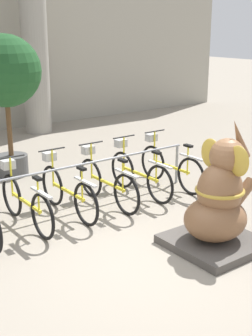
% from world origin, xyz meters
% --- Properties ---
extents(ground_plane, '(60.00, 60.00, 0.00)m').
position_xyz_m(ground_plane, '(0.00, 0.00, 0.00)').
color(ground_plane, gray).
extents(column_right, '(0.90, 0.90, 5.16)m').
position_xyz_m(column_right, '(2.22, 7.60, 2.62)').
color(column_right, gray).
rests_on(column_right, ground_plane).
extents(bike_rack, '(5.82, 0.05, 0.77)m').
position_xyz_m(bike_rack, '(-0.52, 1.95, 0.64)').
color(bike_rack, gray).
rests_on(bike_rack, ground_plane).
extents(bicycle_3, '(0.48, 1.76, 1.00)m').
position_xyz_m(bicycle_3, '(-0.90, 1.81, 0.41)').
color(bicycle_3, black).
rests_on(bicycle_3, ground_plane).
extents(bicycle_4, '(0.48, 1.76, 1.00)m').
position_xyz_m(bicycle_4, '(-0.15, 1.84, 0.41)').
color(bicycle_4, black).
rests_on(bicycle_4, ground_plane).
extents(bicycle_5, '(0.48, 1.76, 1.00)m').
position_xyz_m(bicycle_5, '(0.59, 1.81, 0.41)').
color(bicycle_5, black).
rests_on(bicycle_5, ground_plane).
extents(bicycle_6, '(0.48, 1.76, 1.00)m').
position_xyz_m(bicycle_6, '(1.34, 1.86, 0.41)').
color(bicycle_6, black).
rests_on(bicycle_6, ground_plane).
extents(bicycle_7, '(0.48, 1.76, 1.00)m').
position_xyz_m(bicycle_7, '(2.09, 1.87, 0.41)').
color(bicycle_7, black).
rests_on(bicycle_7, ground_plane).
extents(elephant_statue, '(1.19, 1.19, 1.79)m').
position_xyz_m(elephant_statue, '(0.95, -0.39, 0.61)').
color(elephant_statue, '#4C4742').
rests_on(elephant_statue, ground_plane).
extents(potted_tree, '(1.40, 1.40, 2.80)m').
position_xyz_m(potted_tree, '(-0.03, 4.31, 1.99)').
color(potted_tree, '#4C4C4C').
rests_on(potted_tree, ground_plane).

